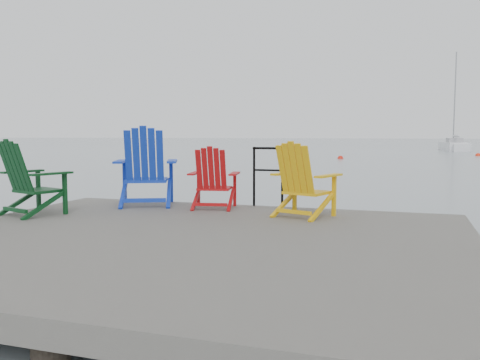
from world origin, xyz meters
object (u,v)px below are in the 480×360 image
(handrail, at_px, (268,171))
(buoy_b, at_px, (340,159))
(chair_green, at_px, (29,178))
(chair_yellow, at_px, (302,180))
(buoy_d, at_px, (478,156))
(chair_blue, at_px, (146,167))
(sailboat_near, at_px, (454,147))
(chair_red, at_px, (213,178))

(handrail, xyz_separation_m, buoy_b, (-2.13, 26.33, -1.04))
(handrail, bearing_deg, chair_green, -147.59)
(chair_yellow, distance_m, buoy_d, 35.47)
(chair_yellow, bearing_deg, chair_blue, -168.25)
(chair_green, distance_m, chair_blue, 1.67)
(chair_green, height_order, sailboat_near, sailboat_near)
(handrail, xyz_separation_m, chair_yellow, (0.68, -0.80, -0.05))
(chair_yellow, xyz_separation_m, sailboat_near, (5.77, 48.09, -0.63))
(handrail, height_order, chair_green, chair_green)
(handrail, relative_size, buoy_b, 2.34)
(handrail, distance_m, buoy_d, 34.81)
(chair_green, xyz_separation_m, chair_red, (2.13, 1.33, -0.05))
(sailboat_near, xyz_separation_m, buoy_d, (0.62, -13.22, -0.36))
(handrail, distance_m, chair_green, 3.36)
(chair_blue, relative_size, chair_red, 1.32)
(sailboat_near, bearing_deg, chair_yellow, -101.76)
(handrail, bearing_deg, sailboat_near, 82.24)
(chair_red, xyz_separation_m, chair_yellow, (1.38, -0.34, 0.04))
(chair_blue, xyz_separation_m, buoy_d, (8.86, 34.56, -1.09))
(chair_green, height_order, chair_red, chair_green)
(buoy_d, bearing_deg, chair_green, -105.42)
(buoy_b, bearing_deg, chair_blue, -89.29)
(chair_yellow, height_order, buoy_d, chair_yellow)
(chair_green, relative_size, chair_red, 1.12)
(chair_red, bearing_deg, buoy_b, 81.96)
(chair_red, relative_size, buoy_b, 2.31)
(handrail, xyz_separation_m, chair_red, (-0.71, -0.46, -0.09))
(handrail, relative_size, chair_yellow, 0.93)
(chair_yellow, bearing_deg, chair_red, -174.79)
(chair_yellow, xyz_separation_m, buoy_d, (6.38, 34.88, -0.99))
(chair_green, bearing_deg, chair_yellow, 33.40)
(chair_green, bearing_deg, buoy_b, 106.14)
(buoy_b, height_order, buoy_d, buoy_d)
(chair_yellow, relative_size, sailboat_near, 0.10)
(chair_green, relative_size, buoy_d, 2.49)
(chair_green, distance_m, chair_red, 2.51)
(chair_yellow, bearing_deg, chair_green, -145.23)
(buoy_b, relative_size, buoy_d, 0.96)
(chair_blue, height_order, buoy_d, chair_blue)
(chair_yellow, bearing_deg, buoy_b, 114.85)
(chair_green, bearing_deg, chair_blue, 69.11)
(chair_green, relative_size, buoy_b, 2.58)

